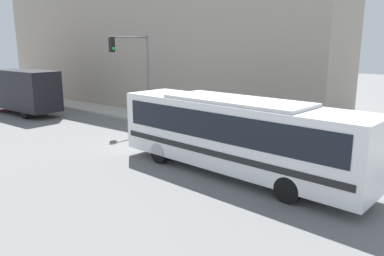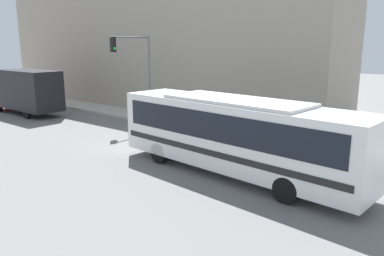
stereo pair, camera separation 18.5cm
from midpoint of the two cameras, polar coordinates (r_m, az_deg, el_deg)
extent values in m
plane|color=slate|center=(14.99, 13.99, -7.95)|extent=(120.00, 120.00, 0.00)
cube|color=#B7B2A8|center=(32.19, -15.06, 3.08)|extent=(2.62, 70.00, 0.16)
cube|color=#9E9384|center=(32.44, -6.27, 13.28)|extent=(6.00, 32.35, 11.18)
cube|color=white|center=(14.98, 6.91, -0.94)|extent=(3.32, 10.97, 2.58)
cube|color=black|center=(14.87, 6.96, 0.81)|extent=(3.29, 10.11, 1.07)
cube|color=black|center=(15.12, 6.86, -3.03)|extent=(3.33, 10.54, 0.24)
cube|color=silver|center=(14.72, 7.05, 4.15)|extent=(2.72, 6.11, 0.16)
cylinder|color=black|center=(18.16, 0.38, -2.41)|extent=(0.36, 0.94, 0.92)
cylinder|color=black|center=(16.72, -4.68, -3.78)|extent=(0.36, 0.94, 0.92)
cylinder|color=black|center=(14.76, 18.67, -6.68)|extent=(0.36, 0.94, 0.92)
cylinder|color=black|center=(12.95, 14.55, -9.13)|extent=(0.36, 0.94, 0.92)
cube|color=black|center=(30.23, -23.21, 5.36)|extent=(2.25, 5.35, 2.87)
cube|color=#B21919|center=(33.58, -26.17, 5.00)|extent=(2.14, 2.08, 2.04)
cylinder|color=black|center=(29.09, -23.71, 2.21)|extent=(0.25, 0.90, 0.90)
cylinder|color=#999999|center=(20.63, 11.80, -0.83)|extent=(0.24, 0.24, 0.61)
sphere|color=#999999|center=(20.55, 11.84, 0.20)|extent=(0.23, 0.23, 0.23)
cylinder|color=#999999|center=(20.57, 12.13, -0.80)|extent=(0.11, 0.14, 0.11)
cylinder|color=slate|center=(25.74, -6.32, 7.62)|extent=(0.16, 0.16, 5.60)
cylinder|color=slate|center=(24.54, -9.19, 13.49)|extent=(3.20, 0.11, 0.11)
cube|color=black|center=(23.62, -11.72, 12.34)|extent=(0.30, 0.24, 0.90)
sphere|color=#19D83F|center=(23.52, -11.48, 11.80)|extent=(0.18, 0.18, 0.18)
camera|label=1|loc=(0.09, -89.70, 0.07)|focal=35.00mm
camera|label=2|loc=(0.09, 90.30, -0.07)|focal=35.00mm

